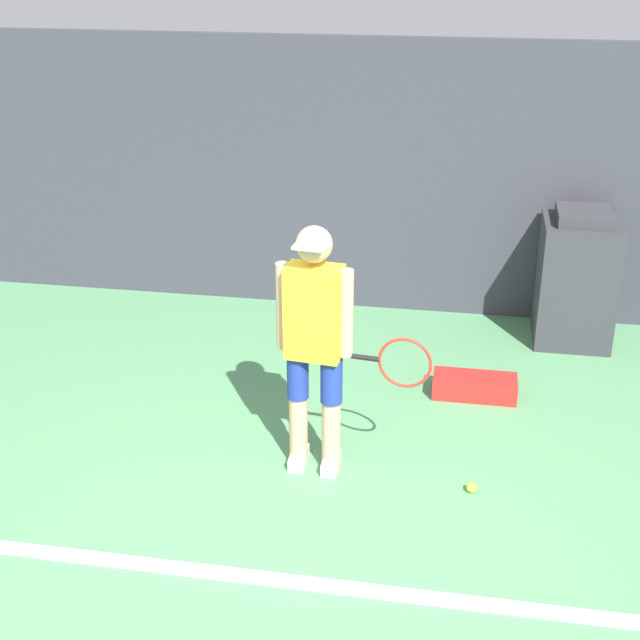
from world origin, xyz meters
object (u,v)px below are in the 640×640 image
Objects in this scene: covered_chair at (576,279)px; equipment_bag at (475,386)px; tennis_ball at (472,487)px; tennis_player at (317,340)px.

covered_chair is 1.47m from equipment_bag.
tennis_ball is 0.06× the size of covered_chair.
tennis_player is 1.72m from equipment_bag.
equipment_bag is (-0.78, -1.16, -0.47)m from covered_chair.
tennis_ball is (1.00, -0.12, -0.88)m from tennis_player.
tennis_player is at bearing -127.88° from covered_chair.
tennis_player is 2.64× the size of equipment_bag.
covered_chair is at bearing 72.10° from tennis_ball.
tennis_player is 24.13× the size of tennis_ball.
tennis_ball is at bearing -89.81° from equipment_bag.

